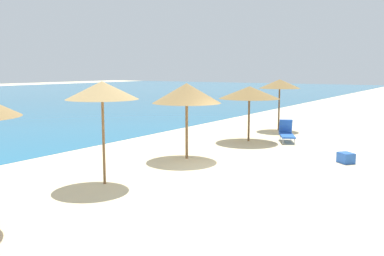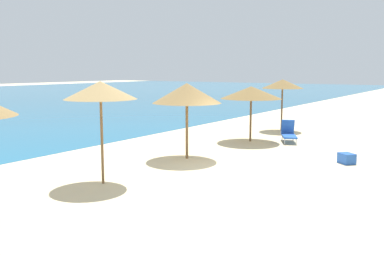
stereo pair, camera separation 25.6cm
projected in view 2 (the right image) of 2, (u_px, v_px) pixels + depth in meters
name	position (u px, v px, depth m)	size (l,w,h in m)	color
ground_plane	(239.00, 173.00, 13.10)	(160.00, 160.00, 0.00)	beige
beach_umbrella_2	(100.00, 91.00, 11.54)	(1.98, 1.98, 2.83)	brown
beach_umbrella_3	(187.00, 93.00, 14.88)	(2.42, 2.42, 2.67)	brown
beach_umbrella_4	(251.00, 93.00, 18.55)	(2.66, 2.66, 2.42)	brown
beach_umbrella_5	(283.00, 84.00, 21.82)	(2.11, 2.11, 2.64)	brown
lounge_chair_1	(289.00, 133.00, 18.65)	(1.50, 1.14, 0.94)	blue
cooler_box	(347.00, 158.00, 14.36)	(0.52, 0.40, 0.35)	blue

